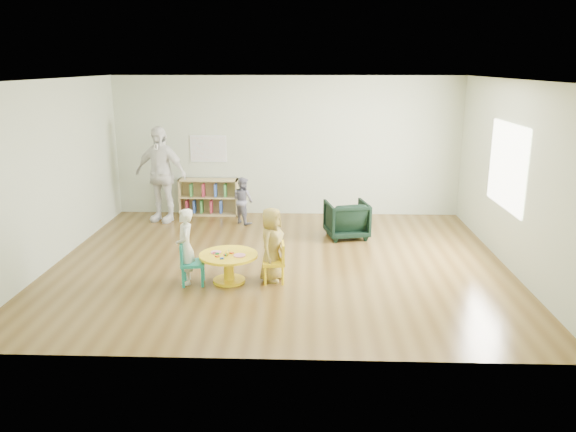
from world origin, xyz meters
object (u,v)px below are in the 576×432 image
(child_left, at_px, (185,246))
(kid_chair_right, at_px, (277,261))
(activity_table, at_px, (229,263))
(armchair, at_px, (347,219))
(child_right, at_px, (272,244))
(kid_chair_left, at_px, (190,262))
(bookshelf, at_px, (208,197))
(adult_caretaker, at_px, (160,174))
(toddler, at_px, (243,200))

(child_left, bearing_deg, kid_chair_right, 78.85)
(activity_table, distance_m, child_left, 0.65)
(armchair, height_order, child_right, child_right)
(kid_chair_left, height_order, child_right, child_right)
(bookshelf, bearing_deg, adult_caretaker, -148.84)
(armchair, height_order, adult_caretaker, adult_caretaker)
(adult_caretaker, bearing_deg, child_right, -35.19)
(activity_table, bearing_deg, kid_chair_left, -168.68)
(child_right, relative_size, adult_caretaker, 0.57)
(bookshelf, bearing_deg, child_left, -84.93)
(kid_chair_left, relative_size, child_left, 0.57)
(child_left, distance_m, child_right, 1.21)
(activity_table, relative_size, kid_chair_left, 1.35)
(activity_table, distance_m, child_right, 0.66)
(bookshelf, xyz_separation_m, adult_caretaker, (-0.84, -0.50, 0.57))
(kid_chair_left, bearing_deg, bookshelf, 178.34)
(kid_chair_right, relative_size, child_right, 0.54)
(kid_chair_left, xyz_separation_m, adult_caretaker, (-1.23, 3.30, 0.61))
(activity_table, distance_m, kid_chair_left, 0.55)
(kid_chair_left, height_order, toddler, toddler)
(kid_chair_left, height_order, child_left, child_left)
(armchair, height_order, toddler, toddler)
(bookshelf, distance_m, toddler, 1.01)
(kid_chair_left, distance_m, kid_chair_right, 1.23)
(child_right, distance_m, adult_caretaker, 3.92)
(adult_caretaker, bearing_deg, bookshelf, 48.50)
(bookshelf, height_order, child_right, child_right)
(kid_chair_right, height_order, child_left, child_left)
(bookshelf, relative_size, child_left, 1.11)
(kid_chair_left, bearing_deg, toddler, 165.33)
(kid_chair_right, relative_size, toddler, 0.64)
(kid_chair_right, distance_m, armchair, 2.47)
(armchair, bearing_deg, bookshelf, -40.02)
(activity_table, relative_size, armchair, 1.15)
(activity_table, relative_size, toddler, 0.91)
(armchair, relative_size, toddler, 0.79)
(kid_chair_right, xyz_separation_m, child_right, (-0.07, 0.07, 0.23))
(activity_table, xyz_separation_m, child_right, (0.61, 0.09, 0.25))
(kid_chair_right, height_order, bookshelf, bookshelf)
(kid_chair_left, height_order, armchair, armchair)
(child_right, height_order, toddler, child_right)
(activity_table, xyz_separation_m, armchair, (1.81, 2.21, 0.04))
(activity_table, bearing_deg, bookshelf, 104.12)
(activity_table, height_order, child_left, child_left)
(kid_chair_left, height_order, adult_caretaker, adult_caretaker)
(activity_table, relative_size, adult_caretaker, 0.44)
(bookshelf, distance_m, child_left, 3.77)
(bookshelf, relative_size, adult_caretaker, 0.64)
(activity_table, height_order, kid_chair_left, kid_chair_left)
(child_left, relative_size, adult_caretaker, 0.58)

